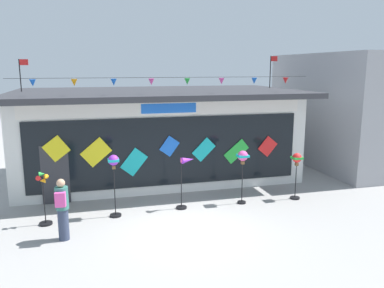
{
  "coord_description": "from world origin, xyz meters",
  "views": [
    {
      "loc": [
        -2.48,
        -10.11,
        4.53
      ],
      "look_at": [
        0.85,
        2.57,
        1.93
      ],
      "focal_mm": 36.28,
      "sensor_mm": 36.0,
      "label": 1
    }
  ],
  "objects": [
    {
      "name": "wind_spinner_right",
      "position": [
        4.3,
        1.51,
        1.26
      ],
      "size": [
        0.33,
        0.33,
        1.63
      ],
      "color": "black",
      "rests_on": "ground_plane"
    },
    {
      "name": "person_near_camera",
      "position": [
        -3.32,
        0.1,
        0.89
      ],
      "size": [
        0.34,
        0.46,
        1.68
      ],
      "rotation": [
        0.0,
        0.0,
        3.04
      ],
      "color": "#333D56",
      "rests_on": "ground_plane"
    },
    {
      "name": "wind_spinner_left",
      "position": [
        -1.89,
        1.45,
        1.5
      ],
      "size": [
        0.35,
        0.35,
        1.95
      ],
      "color": "black",
      "rests_on": "ground_plane"
    },
    {
      "name": "neighbour_building",
      "position": [
        10.17,
        5.73,
        2.57
      ],
      "size": [
        6.0,
        7.47,
        5.14
      ],
      "primitive_type": "cube",
      "color": "#99999E",
      "rests_on": "ground_plane"
    },
    {
      "name": "ground_plane",
      "position": [
        0.0,
        0.0,
        0.0
      ],
      "size": [
        80.0,
        80.0,
        0.0
      ],
      "primitive_type": "plane",
      "color": "#9E9B99"
    },
    {
      "name": "wind_spinner_center_left",
      "position": [
        0.38,
        1.59,
        1.15
      ],
      "size": [
        0.63,
        0.35,
        1.71
      ],
      "color": "black",
      "rests_on": "ground_plane"
    },
    {
      "name": "wind_spinner_far_left",
      "position": [
        -3.91,
        1.29,
        0.88
      ],
      "size": [
        0.38,
        0.38,
        1.61
      ],
      "color": "black",
      "rests_on": "ground_plane"
    },
    {
      "name": "wind_spinner_center_right",
      "position": [
        2.33,
        1.56,
        1.49
      ],
      "size": [
        0.35,
        0.35,
        1.82
      ],
      "color": "black",
      "rests_on": "ground_plane"
    },
    {
      "name": "kite_shop_building",
      "position": [
        0.16,
        5.83,
        1.83
      ],
      "size": [
        11.2,
        6.53,
        5.02
      ],
      "color": "silver",
      "rests_on": "ground_plane"
    }
  ]
}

